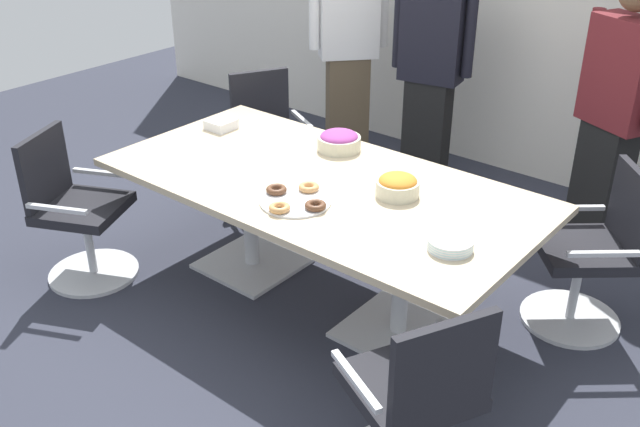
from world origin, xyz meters
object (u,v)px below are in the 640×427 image
(office_chair_3, at_px, (268,144))
(conference_table, at_px, (320,201))
(office_chair_2, at_px, (591,258))
(donut_platter, at_px, (295,199))
(plate_stack, at_px, (450,244))
(snack_bowl_chips_orange, at_px, (398,185))
(office_chair_0, at_px, (76,215))
(person_standing_2, at_px, (615,113))
(office_chair_1, at_px, (416,405))
(person_standing_0, at_px, (348,45))
(napkin_pile, at_px, (221,124))
(person_standing_1, at_px, (431,70))
(snack_bowl_candy_mix, at_px, (339,140))

(office_chair_3, bearing_deg, conference_table, 82.59)
(office_chair_2, xyz_separation_m, donut_platter, (-1.20, -1.01, 0.36))
(donut_platter, relative_size, plate_stack, 1.83)
(office_chair_3, distance_m, snack_bowl_chips_orange, 1.76)
(conference_table, distance_m, office_chair_0, 1.48)
(person_standing_2, bearing_deg, plate_stack, 113.47)
(office_chair_1, height_order, office_chair_3, same)
(person_standing_0, relative_size, napkin_pile, 11.63)
(office_chair_0, bearing_deg, person_standing_2, 110.71)
(person_standing_1, distance_m, plate_stack, 2.30)
(snack_bowl_candy_mix, xyz_separation_m, donut_platter, (0.25, -0.68, -0.04))
(office_chair_0, distance_m, person_standing_2, 3.31)
(donut_platter, bearing_deg, napkin_pile, 155.32)
(napkin_pile, bearing_deg, office_chair_3, 105.95)
(office_chair_3, distance_m, person_standing_1, 1.30)
(office_chair_1, distance_m, person_standing_1, 2.99)
(office_chair_3, distance_m, napkin_pile, 0.73)
(person_standing_0, height_order, snack_bowl_candy_mix, person_standing_0)
(office_chair_3, bearing_deg, donut_platter, 75.90)
(person_standing_2, distance_m, donut_platter, 2.13)
(office_chair_1, relative_size, napkin_pile, 5.72)
(snack_bowl_chips_orange, xyz_separation_m, napkin_pile, (-1.40, 0.09, -0.03))
(napkin_pile, bearing_deg, donut_platter, -24.68)
(office_chair_3, bearing_deg, napkin_pile, 43.58)
(donut_platter, distance_m, plate_stack, 0.85)
(plate_stack, bearing_deg, snack_bowl_chips_orange, 148.28)
(snack_bowl_candy_mix, bearing_deg, person_standing_2, 46.56)
(person_standing_1, distance_m, donut_platter, 2.05)
(snack_bowl_chips_orange, bearing_deg, napkin_pile, 176.48)
(office_chair_0, relative_size, snack_bowl_candy_mix, 3.55)
(napkin_pile, bearing_deg, plate_stack, -11.62)
(office_chair_2, distance_m, person_standing_1, 1.97)
(person_standing_0, xyz_separation_m, plate_stack, (1.99, -1.85, -0.20))
(person_standing_1, relative_size, snack_bowl_candy_mix, 6.72)
(snack_bowl_candy_mix, relative_size, donut_platter, 0.68)
(conference_table, height_order, donut_platter, donut_platter)
(snack_bowl_candy_mix, distance_m, donut_platter, 0.73)
(donut_platter, height_order, napkin_pile, napkin_pile)
(office_chair_1, height_order, snack_bowl_candy_mix, office_chair_1)
(office_chair_3, distance_m, snack_bowl_candy_mix, 1.12)
(person_standing_2, height_order, snack_bowl_chips_orange, person_standing_2)
(office_chair_0, distance_m, plate_stack, 2.28)
(conference_table, bearing_deg, donut_platter, -76.83)
(person_standing_1, height_order, napkin_pile, person_standing_1)
(office_chair_2, relative_size, person_standing_0, 0.49)
(donut_platter, relative_size, napkin_pile, 2.38)
(office_chair_1, height_order, person_standing_1, person_standing_1)
(office_chair_0, relative_size, person_standing_0, 0.49)
(office_chair_2, bearing_deg, snack_bowl_chips_orange, 85.68)
(conference_table, height_order, office_chair_2, office_chair_2)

